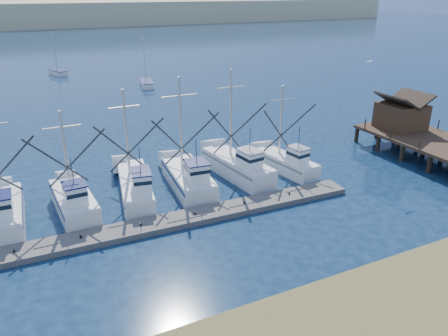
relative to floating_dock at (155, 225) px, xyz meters
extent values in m
plane|color=#0B1C34|center=(6.94, -6.65, -0.21)|extent=(500.00, 500.00, 0.00)
cube|color=#5E5954|center=(0.00, 0.00, 0.00)|extent=(31.52, 2.94, 0.42)
cube|color=#4C331E|center=(28.44, 5.35, 3.09)|extent=(4.00, 4.00, 2.60)
cube|color=tan|center=(6.94, 203.35, 4.79)|extent=(360.00, 60.00, 10.00)
cube|color=silver|center=(-9.39, 4.92, 0.59)|extent=(2.65, 7.23, 1.60)
cube|color=white|center=(-9.39, 3.09, 2.14)|extent=(1.46, 1.79, 1.50)
cube|color=silver|center=(-4.69, 4.76, 0.55)|extent=(2.79, 6.94, 1.51)
cube|color=white|center=(-4.69, 3.01, 2.05)|extent=(1.49, 1.74, 1.50)
cylinder|color=#B7B2A8|center=(-4.69, 5.92, 4.33)|extent=(0.22, 0.22, 6.07)
cube|color=silver|center=(0.15, 5.65, 0.49)|extent=(3.71, 8.86, 1.40)
cube|color=white|center=(0.15, 3.45, 1.94)|extent=(1.65, 2.29, 1.50)
cylinder|color=#B7B2A8|center=(0.15, 7.12, 4.71)|extent=(0.22, 0.22, 7.02)
cube|color=silver|center=(4.55, 5.21, 0.52)|extent=(3.43, 7.94, 1.46)
cube|color=white|center=(4.55, 3.23, 2.00)|extent=(1.76, 2.02, 1.50)
cylinder|color=#B7B2A8|center=(4.55, 6.53, 5.08)|extent=(0.22, 0.22, 7.65)
cube|color=silver|center=(9.37, 5.48, 0.60)|extent=(3.42, 8.49, 1.62)
cube|color=white|center=(9.37, 3.36, 2.16)|extent=(1.64, 2.17, 1.50)
cylinder|color=#B7B2A8|center=(9.37, 6.88, 5.25)|extent=(0.22, 0.22, 7.67)
cube|color=silver|center=(13.99, 4.77, 0.42)|extent=(3.15, 7.09, 1.26)
cube|color=white|center=(13.99, 3.02, 1.80)|extent=(1.47, 1.84, 1.50)
cylinder|color=#B7B2A8|center=(13.99, 5.94, 4.25)|extent=(0.22, 0.22, 6.40)
cube|color=silver|center=(13.25, 46.71, 0.24)|extent=(2.80, 6.00, 0.90)
cylinder|color=#B7B2A8|center=(13.25, 47.01, 4.29)|extent=(0.12, 0.12, 7.20)
cube|color=silver|center=(0.84, 64.38, 0.24)|extent=(3.13, 5.05, 0.90)
cylinder|color=#B7B2A8|center=(0.84, 64.68, 4.29)|extent=(0.12, 0.12, 7.20)
sphere|color=white|center=(20.98, 3.30, 9.41)|extent=(0.18, 0.18, 0.18)
cube|color=white|center=(20.71, 3.30, 9.43)|extent=(0.44, 0.11, 0.12)
cube|color=white|center=(21.25, 3.30, 9.43)|extent=(0.44, 0.11, 0.12)
camera|label=1|loc=(-7.30, -26.17, 15.37)|focal=35.00mm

